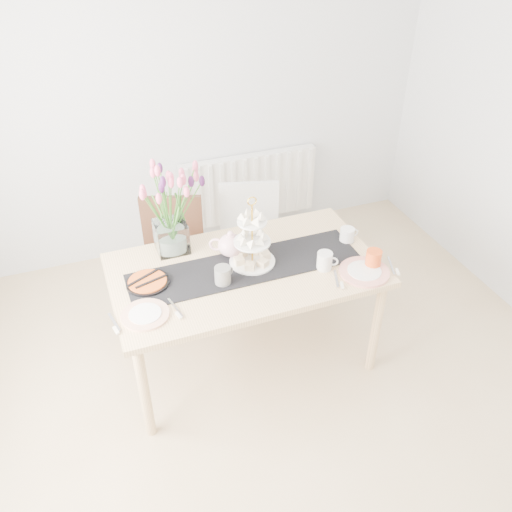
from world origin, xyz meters
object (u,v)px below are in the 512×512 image
object	(u,v)px
tart_tin	(148,283)
mug_white	(324,261)
cream_jug	(347,235)
mug_orange	(373,259)
cake_stand	(252,247)
plate_left	(145,315)
chair_brown	(173,250)
dining_table	(246,278)
radiator	(249,187)
chair_white	(250,234)
mug_grey	(223,276)
teapot	(231,245)
plate_right	(364,272)
tulip_vase	(167,195)

from	to	relation	value
tart_tin	mug_white	size ratio (longest dim) A/B	2.26
cream_jug	mug_orange	bearing A→B (deg)	-85.86
cake_stand	plate_left	size ratio (longest dim) A/B	1.56
chair_brown	cake_stand	distance (m)	0.83
cake_stand	mug_white	bearing A→B (deg)	-27.29
dining_table	mug_orange	world-z (taller)	mug_orange
mug_white	plate_left	world-z (taller)	mug_white
tart_tin	plate_left	world-z (taller)	tart_tin
radiator	mug_orange	size ratio (longest dim) A/B	10.72
chair_brown	mug_white	xyz separation A→B (m)	(0.74, -0.85, 0.30)
cake_stand	chair_white	bearing A→B (deg)	71.04
mug_grey	teapot	bearing A→B (deg)	34.32
cake_stand	plate_right	size ratio (longest dim) A/B	1.36
plate_right	tart_tin	bearing A→B (deg)	164.54
radiator	teapot	xyz separation A→B (m)	(-0.59, -1.31, 0.38)
chair_brown	cake_stand	size ratio (longest dim) A/B	2.15
dining_table	cream_jug	bearing A→B (deg)	3.40
teapot	mug_white	xyz separation A→B (m)	(0.48, -0.32, -0.02)
chair_brown	chair_white	bearing A→B (deg)	17.17
cream_jug	tart_tin	size ratio (longest dim) A/B	0.37
chair_white	teapot	world-z (taller)	teapot
mug_grey	cream_jug	bearing A→B (deg)	-18.77
teapot	tulip_vase	bearing A→B (deg)	173.64
cake_stand	mug_grey	xyz separation A→B (m)	(-0.23, -0.13, -0.06)
chair_brown	tulip_vase	xyz separation A→B (m)	(-0.06, -0.34, 0.63)
chair_white	cake_stand	xyz separation A→B (m)	(-0.22, -0.65, 0.36)
cream_jug	plate_left	distance (m)	1.37
tulip_vase	radiator	bearing A→B (deg)	50.81
chair_brown	mug_white	world-z (taller)	chair_brown
tulip_vase	cake_stand	bearing A→B (deg)	-36.79
chair_brown	plate_left	distance (m)	0.99
chair_white	mug_grey	xyz separation A→B (m)	(-0.45, -0.77, 0.30)
mug_grey	mug_orange	world-z (taller)	same
chair_white	plate_left	size ratio (longest dim) A/B	3.38
mug_white	plate_left	distance (m)	1.08
mug_orange	plate_right	size ratio (longest dim) A/B	0.38
tart_tin	plate_right	size ratio (longest dim) A/B	0.83
dining_table	tart_tin	distance (m)	0.59
tulip_vase	cake_stand	xyz separation A→B (m)	(0.42, -0.31, -0.27)
tulip_vase	cake_stand	world-z (taller)	tulip_vase
cream_jug	tart_tin	world-z (taller)	cream_jug
chair_brown	cake_stand	bearing A→B (deg)	-43.63
cake_stand	mug_orange	distance (m)	0.72
chair_white	tulip_vase	bearing A→B (deg)	-137.23
plate_left	cream_jug	bearing A→B (deg)	10.86
radiator	cake_stand	bearing A→B (deg)	-109.01
cake_stand	teapot	world-z (taller)	cake_stand
mug_grey	plate_left	size ratio (longest dim) A/B	0.43
tart_tin	chair_brown	bearing A→B (deg)	66.57
radiator	dining_table	xyz separation A→B (m)	(-0.55, -1.46, 0.22)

